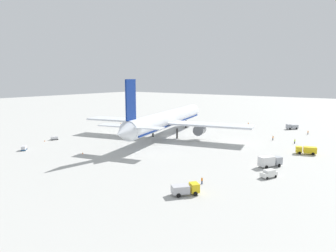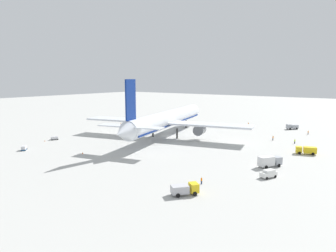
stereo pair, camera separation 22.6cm
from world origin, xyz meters
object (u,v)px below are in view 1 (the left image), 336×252
(airliner, at_px, (167,120))
(baggage_cart_0, at_px, (24,148))
(service_truck_1, at_px, (185,189))
(ground_worker_4, at_px, (202,181))
(service_truck_3, at_px, (270,161))
(traffic_cone_0, at_px, (121,123))
(service_truck_2, at_px, (306,150))
(ground_worker_1, at_px, (248,124))
(baggage_cart_1, at_px, (54,138))
(ground_worker_3, at_px, (273,138))
(traffic_cone_2, at_px, (83,153))
(service_truck_0, at_px, (292,127))
(traffic_cone_1, at_px, (45,141))
(ground_worker_2, at_px, (295,141))
(ground_worker_0, at_px, (308,133))
(service_van, at_px, (269,173))

(airliner, distance_m, baggage_cart_0, 54.08)
(service_truck_1, xyz_separation_m, ground_worker_4, (7.70, 0.39, -0.46))
(service_truck_3, height_order, traffic_cone_0, service_truck_3)
(service_truck_2, height_order, ground_worker_1, service_truck_2)
(baggage_cart_1, height_order, ground_worker_4, ground_worker_4)
(ground_worker_3, xyz_separation_m, traffic_cone_2, (-57.30, 42.84, -0.64))
(service_truck_0, distance_m, traffic_cone_1, 109.49)
(ground_worker_4, xyz_separation_m, traffic_cone_0, (56.57, 80.70, -0.55))
(baggage_cart_0, relative_size, traffic_cone_0, 5.61)
(baggage_cart_1, distance_m, ground_worker_2, 91.70)
(service_truck_1, height_order, ground_worker_1, service_truck_1)
(ground_worker_0, bearing_deg, airliner, 130.17)
(baggage_cart_1, bearing_deg, traffic_cone_2, -107.03)
(service_van, xyz_separation_m, baggage_cart_0, (-19.16, 76.01, -0.20))
(service_truck_3, xyz_separation_m, service_van, (-9.31, -2.81, -0.59))
(service_truck_2, bearing_deg, service_truck_3, 166.48)
(ground_worker_4, relative_size, traffic_cone_0, 2.97)
(service_van, relative_size, ground_worker_1, 2.86)
(baggage_cart_0, bearing_deg, ground_worker_1, -23.14)
(airliner, bearing_deg, ground_worker_1, -18.43)
(airliner, xyz_separation_m, service_van, (-28.42, -51.11, -6.14))
(airliner, relative_size, traffic_cone_1, 140.89)
(ground_worker_1, height_order, ground_worker_3, ground_worker_3)
(service_van, bearing_deg, traffic_cone_1, 94.52)
(service_truck_0, bearing_deg, service_truck_1, -178.07)
(service_truck_1, relative_size, service_van, 1.27)
(ground_worker_4, bearing_deg, traffic_cone_0, 54.97)
(service_truck_2, bearing_deg, baggage_cart_0, 122.35)
(airliner, height_order, service_truck_2, airliner)
(service_van, xyz_separation_m, ground_worker_3, (46.38, 13.17, -0.12))
(service_truck_3, height_order, traffic_cone_1, service_truck_3)
(service_truck_1, bearing_deg, traffic_cone_1, 78.56)
(airliner, relative_size, service_truck_1, 13.20)
(ground_worker_3, bearing_deg, airliner, 115.33)
(service_truck_1, bearing_deg, service_truck_3, -14.19)
(airliner, relative_size, service_truck_0, 14.05)
(baggage_cart_1, distance_m, traffic_cone_2, 28.39)
(ground_worker_0, distance_m, traffic_cone_0, 90.35)
(baggage_cart_0, bearing_deg, traffic_cone_2, -67.61)
(baggage_cart_1, bearing_deg, traffic_cone_0, 10.58)
(baggage_cart_1, bearing_deg, service_truck_1, -104.48)
(traffic_cone_2, bearing_deg, traffic_cone_1, 81.07)
(service_van, distance_m, traffic_cone_2, 57.07)
(service_truck_1, height_order, traffic_cone_2, service_truck_1)
(service_truck_2, bearing_deg, service_truck_1, 166.08)
(service_van, bearing_deg, ground_worker_3, 15.85)
(service_truck_2, xyz_separation_m, traffic_cone_1, (-37.01, 85.78, -1.10))
(service_truck_0, height_order, traffic_cone_2, service_truck_0)
(baggage_cart_0, bearing_deg, traffic_cone_1, 30.86)
(service_truck_0, relative_size, service_van, 1.20)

